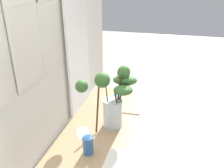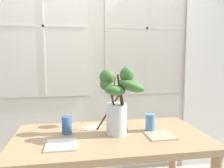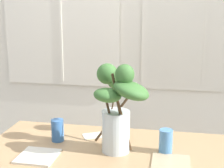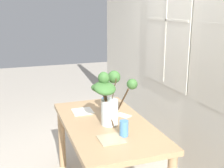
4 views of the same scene
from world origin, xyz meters
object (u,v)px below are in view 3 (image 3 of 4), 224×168
plate_square_left (38,156)px  vase_with_branches (118,108)px  drinking_glass_blue_left (58,130)px  plate_square_right (171,163)px  drinking_glass_blue_right (166,141)px

plate_square_left → vase_with_branches: bearing=20.5°
drinking_glass_blue_left → plate_square_right: 0.72m
drinking_glass_blue_right → plate_square_left: size_ratio=0.66×
drinking_glass_blue_left → plate_square_left: bearing=-96.9°
plate_square_left → plate_square_right: size_ratio=1.02×
drinking_glass_blue_left → drinking_glass_blue_right: (0.66, -0.05, 0.00)m
plate_square_right → drinking_glass_blue_left: bearing=165.7°
drinking_glass_blue_left → plate_square_right: size_ratio=0.67×
vase_with_branches → drinking_glass_blue_right: size_ratio=3.91×
drinking_glass_blue_right → plate_square_left: (-0.69, -0.19, -0.06)m
drinking_glass_blue_left → plate_square_right: (0.70, -0.18, -0.06)m
vase_with_branches → plate_square_left: (-0.42, -0.16, -0.25)m
vase_with_branches → drinking_glass_blue_right: (0.27, 0.04, -0.19)m
vase_with_branches → plate_square_right: size_ratio=2.65×
drinking_glass_blue_left → plate_square_left: (-0.03, -0.24, -0.06)m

